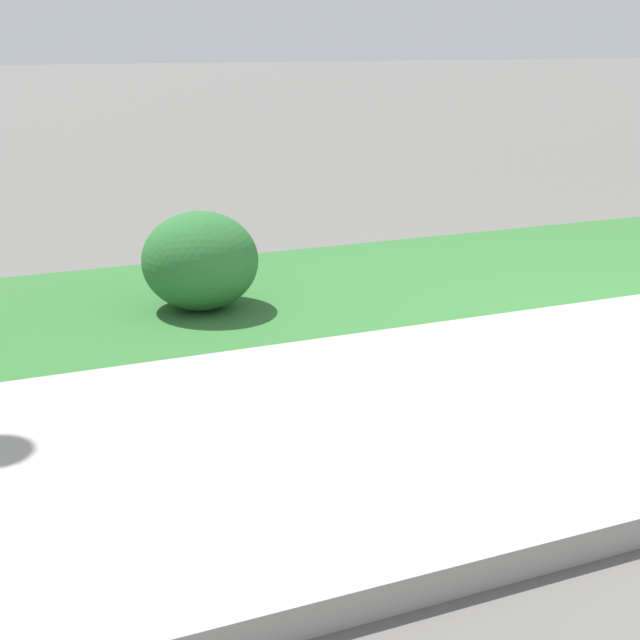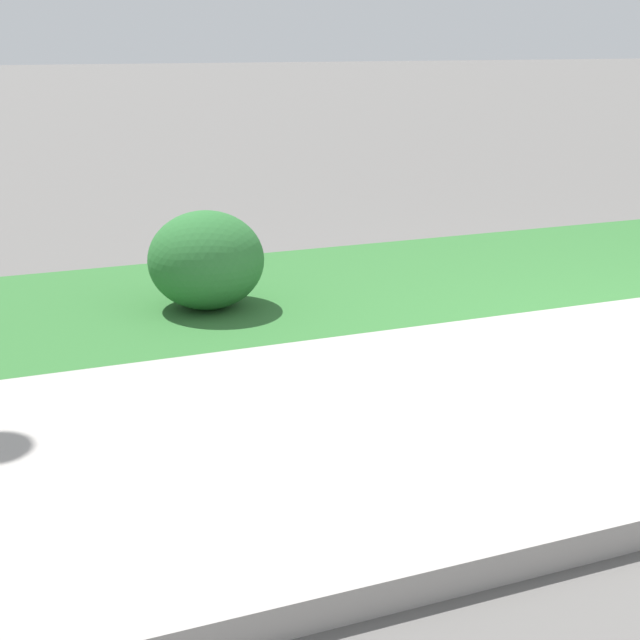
% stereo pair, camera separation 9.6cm
% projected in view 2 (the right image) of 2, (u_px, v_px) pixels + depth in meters
% --- Properties ---
extents(grass_verge, '(18.00, 2.21, 0.01)m').
position_uv_depth(grass_verge, '(484.00, 268.00, 6.80)').
color(grass_verge, '#2D662D').
rests_on(grass_verge, ground).
extents(shrub_bush_mid_verge, '(0.75, 0.75, 0.64)m').
position_uv_depth(shrub_bush_mid_verge, '(206.00, 260.00, 5.73)').
color(shrub_bush_mid_verge, '#28662D').
rests_on(shrub_bush_mid_verge, ground).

